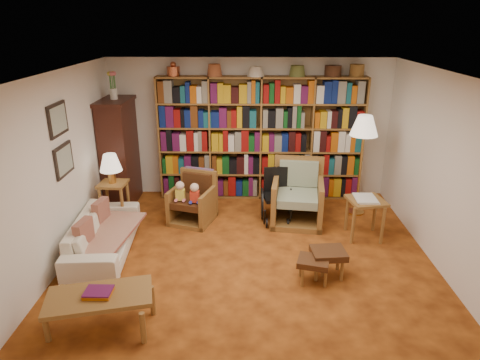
{
  "coord_description": "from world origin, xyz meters",
  "views": [
    {
      "loc": [
        -0.03,
        -5.07,
        3.11
      ],
      "look_at": [
        -0.13,
        0.6,
        0.97
      ],
      "focal_mm": 32.0,
      "sensor_mm": 36.0,
      "label": 1
    }
  ],
  "objects_px": {
    "footstool_a": "(313,263)",
    "footstool_b": "(328,255)",
    "side_table_lamp": "(114,194)",
    "armchair_leather": "(193,200)",
    "armchair_sage": "(297,198)",
    "coffee_table": "(100,299)",
    "floor_lamp": "(364,130)",
    "side_table_papers": "(366,206)",
    "wheelchair": "(276,196)",
    "sofa": "(104,235)"
  },
  "relations": [
    {
      "from": "armchair_sage",
      "to": "armchair_leather",
      "type": "bearing_deg",
      "value": -178.86
    },
    {
      "from": "sofa",
      "to": "floor_lamp",
      "type": "relative_size",
      "value": 1.08
    },
    {
      "from": "armchair_leather",
      "to": "coffee_table",
      "type": "relative_size",
      "value": 0.71
    },
    {
      "from": "armchair_leather",
      "to": "wheelchair",
      "type": "xyz_separation_m",
      "value": [
        1.37,
        0.06,
        0.05
      ]
    },
    {
      "from": "floor_lamp",
      "to": "footstool_a",
      "type": "xyz_separation_m",
      "value": [
        -1.03,
        -2.07,
        -1.19
      ]
    },
    {
      "from": "footstool_a",
      "to": "coffee_table",
      "type": "bearing_deg",
      "value": -159.22
    },
    {
      "from": "side_table_lamp",
      "to": "footstool_b",
      "type": "bearing_deg",
      "value": -24.72
    },
    {
      "from": "armchair_leather",
      "to": "side_table_papers",
      "type": "bearing_deg",
      "value": -12.07
    },
    {
      "from": "footstool_a",
      "to": "sofa",
      "type": "bearing_deg",
      "value": 166.26
    },
    {
      "from": "footstool_a",
      "to": "footstool_b",
      "type": "xyz_separation_m",
      "value": [
        0.21,
        0.15,
        0.03
      ]
    },
    {
      "from": "armchair_leather",
      "to": "armchair_sage",
      "type": "height_order",
      "value": "armchair_sage"
    },
    {
      "from": "side_table_papers",
      "to": "footstool_a",
      "type": "distance_m",
      "value": 1.54
    },
    {
      "from": "side_table_lamp",
      "to": "side_table_papers",
      "type": "height_order",
      "value": "side_table_lamp"
    },
    {
      "from": "side_table_lamp",
      "to": "floor_lamp",
      "type": "relative_size",
      "value": 0.41
    },
    {
      "from": "armchair_leather",
      "to": "footstool_a",
      "type": "distance_m",
      "value": 2.47
    },
    {
      "from": "sofa",
      "to": "coffee_table",
      "type": "relative_size",
      "value": 1.54
    },
    {
      "from": "footstool_a",
      "to": "footstool_b",
      "type": "relative_size",
      "value": 0.97
    },
    {
      "from": "wheelchair",
      "to": "side_table_papers",
      "type": "height_order",
      "value": "wheelchair"
    },
    {
      "from": "side_table_lamp",
      "to": "armchair_leather",
      "type": "bearing_deg",
      "value": 7.82
    },
    {
      "from": "sofa",
      "to": "side_table_papers",
      "type": "bearing_deg",
      "value": -86.57
    },
    {
      "from": "armchair_sage",
      "to": "wheelchair",
      "type": "bearing_deg",
      "value": 175.92
    },
    {
      "from": "armchair_leather",
      "to": "side_table_papers",
      "type": "distance_m",
      "value": 2.72
    },
    {
      "from": "floor_lamp",
      "to": "footstool_a",
      "type": "height_order",
      "value": "floor_lamp"
    },
    {
      "from": "armchair_leather",
      "to": "footstool_a",
      "type": "height_order",
      "value": "armchair_leather"
    },
    {
      "from": "footstool_b",
      "to": "armchair_sage",
      "type": "bearing_deg",
      "value": 98.02
    },
    {
      "from": "side_table_papers",
      "to": "side_table_lamp",
      "type": "bearing_deg",
      "value": 174.14
    },
    {
      "from": "armchair_sage",
      "to": "footstool_b",
      "type": "relative_size",
      "value": 2.18
    },
    {
      "from": "side_table_papers",
      "to": "footstool_b",
      "type": "xyz_separation_m",
      "value": [
        -0.72,
        -1.06,
        -0.21
      ]
    },
    {
      "from": "armchair_leather",
      "to": "side_table_papers",
      "type": "xyz_separation_m",
      "value": [
        2.65,
        -0.57,
        0.17
      ]
    },
    {
      "from": "wheelchair",
      "to": "footstool_b",
      "type": "xyz_separation_m",
      "value": [
        0.56,
        -1.68,
        -0.09
      ]
    },
    {
      "from": "wheelchair",
      "to": "coffee_table",
      "type": "relative_size",
      "value": 0.73
    },
    {
      "from": "armchair_leather",
      "to": "footstool_b",
      "type": "relative_size",
      "value": 1.83
    },
    {
      "from": "wheelchair",
      "to": "footstool_a",
      "type": "height_order",
      "value": "wheelchair"
    },
    {
      "from": "sofa",
      "to": "armchair_leather",
      "type": "relative_size",
      "value": 2.17
    },
    {
      "from": "sofa",
      "to": "footstool_a",
      "type": "height_order",
      "value": "sofa"
    },
    {
      "from": "footstool_a",
      "to": "footstool_b",
      "type": "bearing_deg",
      "value": 35.65
    },
    {
      "from": "sofa",
      "to": "side_table_lamp",
      "type": "relative_size",
      "value": 2.6
    },
    {
      "from": "sofa",
      "to": "armchair_sage",
      "type": "height_order",
      "value": "armchair_sage"
    },
    {
      "from": "side_table_lamp",
      "to": "footstool_b",
      "type": "relative_size",
      "value": 1.52
    },
    {
      "from": "sofa",
      "to": "floor_lamp",
      "type": "height_order",
      "value": "floor_lamp"
    },
    {
      "from": "side_table_lamp",
      "to": "side_table_papers",
      "type": "bearing_deg",
      "value": -5.86
    },
    {
      "from": "armchair_leather",
      "to": "wheelchair",
      "type": "height_order",
      "value": "wheelchair"
    },
    {
      "from": "sofa",
      "to": "wheelchair",
      "type": "bearing_deg",
      "value": -69.83
    },
    {
      "from": "floor_lamp",
      "to": "side_table_papers",
      "type": "relative_size",
      "value": 2.61
    },
    {
      "from": "floor_lamp",
      "to": "footstool_a",
      "type": "bearing_deg",
      "value": -116.42
    },
    {
      "from": "wheelchair",
      "to": "footstool_b",
      "type": "distance_m",
      "value": 1.77
    },
    {
      "from": "side_table_papers",
      "to": "coffee_table",
      "type": "bearing_deg",
      "value": -147.49
    },
    {
      "from": "sofa",
      "to": "side_table_papers",
      "type": "xyz_separation_m",
      "value": [
        3.78,
        0.51,
        0.24
      ]
    },
    {
      "from": "wheelchair",
      "to": "floor_lamp",
      "type": "relative_size",
      "value": 0.51
    },
    {
      "from": "armchair_leather",
      "to": "coffee_table",
      "type": "xyz_separation_m",
      "value": [
        -0.65,
        -2.67,
        0.03
      ]
    }
  ]
}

